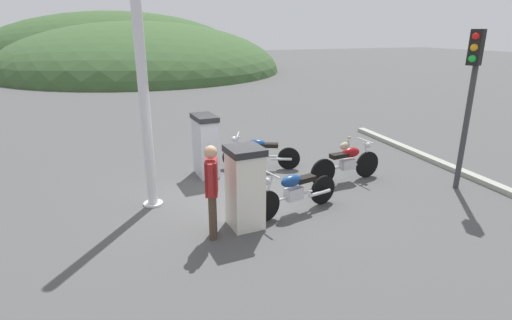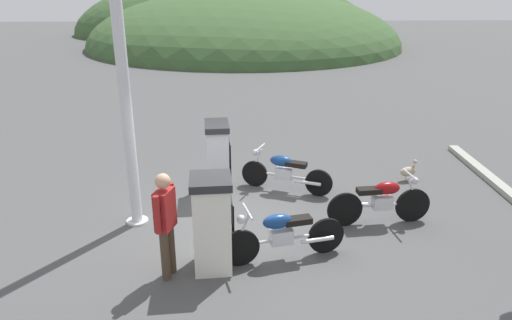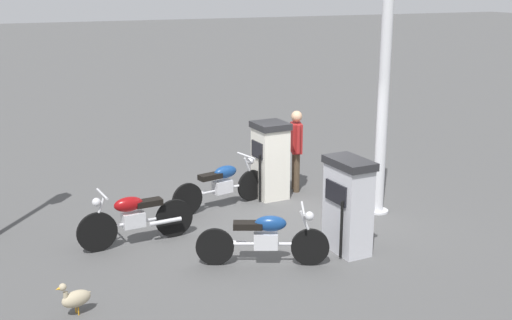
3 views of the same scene
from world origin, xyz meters
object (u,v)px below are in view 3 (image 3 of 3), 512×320
object	(u,v)px
fuel_pump_far	(348,205)
motorcycle_near_pump	(222,184)
fuel_pump_near	(270,160)
wandering_duck	(75,298)
attendant_person	(296,145)
motorcycle_extra	(134,217)
motorcycle_far_pump	(265,237)
canopy_support_pole	(384,90)

from	to	relation	value
fuel_pump_far	motorcycle_near_pump	size ratio (longest dim) A/B	0.75
fuel_pump_near	wandering_duck	bearing A→B (deg)	37.70
attendant_person	motorcycle_extra	bearing A→B (deg)	22.06
motorcycle_extra	wandering_duck	bearing A→B (deg)	57.87
motorcycle_far_pump	attendant_person	bearing A→B (deg)	-124.08
fuel_pump_near	canopy_support_pole	xyz separation A→B (m)	(-1.49, 1.58, 1.52)
fuel_pump_far	motorcycle_far_pump	xyz separation A→B (m)	(1.42, -0.04, -0.32)
fuel_pump_far	motorcycle_far_pump	bearing A→B (deg)	-1.48
motorcycle_near_pump	canopy_support_pole	size ratio (longest dim) A/B	0.43
fuel_pump_near	fuel_pump_far	size ratio (longest dim) A/B	1.00
fuel_pump_near	motorcycle_near_pump	bearing A→B (deg)	9.55
attendant_person	wandering_duck	size ratio (longest dim) A/B	3.43
fuel_pump_far	attendant_person	world-z (taller)	attendant_person
canopy_support_pole	motorcycle_extra	bearing A→B (deg)	-3.42
motorcycle_far_pump	wandering_duck	world-z (taller)	motorcycle_far_pump
motorcycle_near_pump	fuel_pump_far	bearing A→B (deg)	111.75
motorcycle_far_pump	motorcycle_extra	world-z (taller)	motorcycle_extra
fuel_pump_near	attendant_person	distance (m)	0.71
fuel_pump_near	fuel_pump_far	distance (m)	2.93
fuel_pump_near	canopy_support_pole	distance (m)	2.65
motorcycle_extra	fuel_pump_far	bearing A→B (deg)	151.96
motorcycle_extra	motorcycle_near_pump	bearing A→B (deg)	-149.79
fuel_pump_near	motorcycle_near_pump	xyz separation A→B (m)	(1.09, 0.18, -0.30)
fuel_pump_far	motorcycle_far_pump	world-z (taller)	fuel_pump_far
motorcycle_far_pump	motorcycle_extra	xyz separation A→B (m)	(1.61, -1.58, 0.03)
wandering_duck	motorcycle_far_pump	bearing A→B (deg)	-171.59
motorcycle_far_pump	canopy_support_pole	distance (m)	3.68
motorcycle_far_pump	attendant_person	size ratio (longest dim) A/B	1.13
motorcycle_near_pump	canopy_support_pole	world-z (taller)	canopy_support_pole
motorcycle_far_pump	motorcycle_extra	distance (m)	2.26
motorcycle_extra	attendant_person	xyz separation A→B (m)	(-3.69, -1.50, 0.48)
attendant_person	wandering_duck	bearing A→B (deg)	35.25
attendant_person	wandering_duck	distance (m)	6.11
wandering_duck	attendant_person	bearing A→B (deg)	-144.75
motorcycle_near_pump	canopy_support_pole	bearing A→B (deg)	151.58
motorcycle_extra	wandering_duck	xyz separation A→B (m)	(1.26, 2.00, -0.25)
fuel_pump_near	motorcycle_far_pump	bearing A→B (deg)	63.89
motorcycle_near_pump	wandering_duck	xyz separation A→B (m)	(3.19, 3.13, -0.24)
fuel_pump_near	motorcycle_extra	size ratio (longest dim) A/B	0.78
motorcycle_near_pump	motorcycle_far_pump	size ratio (longest dim) A/B	1.08
motorcycle_far_pump	canopy_support_pole	size ratio (longest dim) A/B	0.40
motorcycle_far_pump	fuel_pump_far	bearing A→B (deg)	178.52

